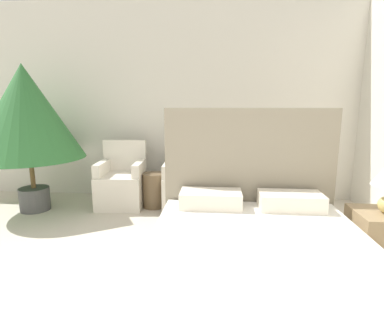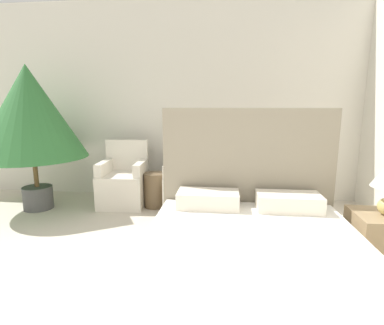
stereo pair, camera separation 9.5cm
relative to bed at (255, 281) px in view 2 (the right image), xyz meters
name	(u,v)px [view 2 (the right image)]	position (x,y,z in m)	size (l,w,h in m)	color
wall_back	(178,102)	(-0.91, 2.75, 1.16)	(10.00, 0.06, 2.90)	silver
bed	(255,281)	(0.00, 0.00, 0.00)	(1.57, 2.15, 1.38)	brown
armchair_near_window_left	(124,185)	(-1.62, 2.19, 0.00)	(0.65, 0.63, 0.90)	silver
armchair_near_window_right	(188,187)	(-0.70, 2.19, 0.00)	(0.64, 0.62, 0.90)	silver
potted_palm	(30,114)	(-2.74, 1.91, 1.00)	(1.40, 1.40, 1.92)	#4C4C4C
nightstand	(380,244)	(1.09, 0.70, -0.03)	(0.44, 0.44, 0.53)	#937A56
side_table	(155,190)	(-1.16, 2.17, -0.05)	(0.31, 0.31, 0.48)	brown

